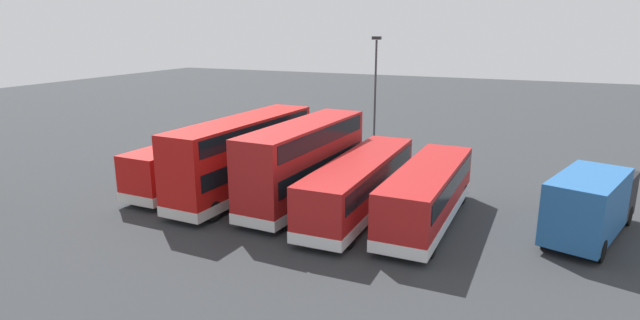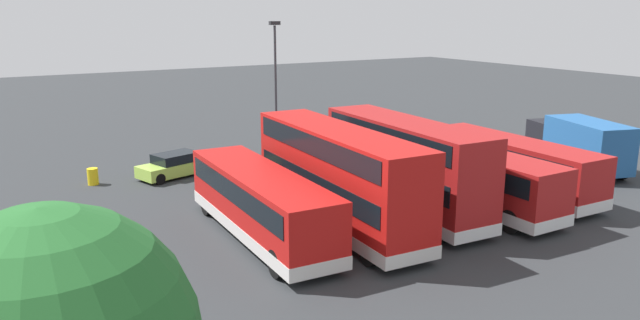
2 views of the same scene
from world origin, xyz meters
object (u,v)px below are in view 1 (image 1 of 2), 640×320
(bus_single_deck_fifth, at_px, (200,160))
(car_hatchback_silver, at_px, (285,138))
(box_truck_blue, at_px, (591,202))
(bus_double_decker_third, at_px, (305,161))
(lamp_post_tall, at_px, (375,87))
(bus_single_deck_near_end, at_px, (427,193))
(waste_bin_yellow, at_px, (244,134))
(bus_single_deck_second, at_px, (360,183))
(bus_double_decker_fourth, at_px, (244,154))

(bus_single_deck_fifth, relative_size, car_hatchback_silver, 2.48)
(bus_single_deck_fifth, height_order, box_truck_blue, box_truck_blue)
(bus_double_decker_third, xyz_separation_m, lamp_post_tall, (0.23, -13.29, 2.75))
(bus_single_deck_near_end, relative_size, waste_bin_yellow, 11.16)
(bus_single_deck_fifth, height_order, lamp_post_tall, lamp_post_tall)
(bus_single_deck_fifth, bearing_deg, box_truck_blue, -178.45)
(car_hatchback_silver, bearing_deg, bus_single_deck_second, 131.74)
(bus_single_deck_near_end, relative_size, bus_single_deck_second, 0.88)
(bus_single_deck_second, relative_size, waste_bin_yellow, 12.69)
(bus_double_decker_fourth, height_order, car_hatchback_silver, bus_double_decker_fourth)
(box_truck_blue, bearing_deg, waste_bin_yellow, -24.10)
(bus_single_deck_near_end, xyz_separation_m, box_truck_blue, (-7.39, -1.39, 0.09))
(bus_single_deck_near_end, xyz_separation_m, lamp_post_tall, (7.26, -13.70, 3.57))
(car_hatchback_silver, bearing_deg, bus_single_deck_near_end, 139.42)
(bus_single_deck_near_end, distance_m, bus_single_deck_fifth, 14.53)
(bus_double_decker_third, height_order, waste_bin_yellow, bus_double_decker_third)
(bus_double_decker_third, xyz_separation_m, bus_double_decker_fourth, (3.89, 0.11, 0.00))
(bus_double_decker_fourth, distance_m, waste_bin_yellow, 15.51)
(bus_single_deck_second, bearing_deg, bus_single_deck_near_end, 176.89)
(bus_double_decker_fourth, bearing_deg, bus_single_deck_near_end, 178.45)
(bus_single_deck_near_end, bearing_deg, lamp_post_tall, -62.09)
(bus_single_deck_fifth, bearing_deg, waste_bin_yellow, -69.52)
(waste_bin_yellow, bearing_deg, bus_single_deck_second, 139.92)
(bus_single_deck_second, relative_size, car_hatchback_silver, 2.70)
(box_truck_blue, distance_m, waste_bin_yellow, 29.13)
(bus_single_deck_second, xyz_separation_m, lamp_post_tall, (3.62, -13.50, 3.57))
(bus_double_decker_third, relative_size, box_truck_blue, 1.38)
(bus_single_deck_second, bearing_deg, car_hatchback_silver, -48.26)
(bus_single_deck_near_end, height_order, bus_double_decker_third, bus_double_decker_third)
(box_truck_blue, bearing_deg, car_hatchback_silver, -26.86)
(box_truck_blue, bearing_deg, bus_single_deck_near_end, 10.62)
(bus_single_deck_near_end, xyz_separation_m, bus_single_deck_second, (3.64, -0.20, 0.00))
(bus_single_deck_second, distance_m, waste_bin_yellow, 20.34)
(bus_single_deck_near_end, height_order, bus_single_deck_fifth, same)
(bus_single_deck_near_end, xyz_separation_m, bus_single_deck_fifth, (14.51, -0.79, 0.00))
(bus_double_decker_fourth, distance_m, box_truck_blue, 18.36)
(box_truck_blue, height_order, lamp_post_tall, lamp_post_tall)
(bus_double_decker_fourth, height_order, lamp_post_tall, lamp_post_tall)
(car_hatchback_silver, bearing_deg, bus_double_decker_fourth, 107.01)
(lamp_post_tall, bearing_deg, box_truck_blue, 139.96)
(bus_single_deck_second, distance_m, lamp_post_tall, 14.43)
(lamp_post_tall, xyz_separation_m, waste_bin_yellow, (11.91, 0.43, -4.72))
(bus_single_deck_fifth, xyz_separation_m, car_hatchback_silver, (0.15, -11.77, -0.92))
(bus_single_deck_second, distance_m, box_truck_blue, 11.09)
(bus_double_decker_third, relative_size, car_hatchback_silver, 2.43)
(bus_single_deck_fifth, distance_m, box_truck_blue, 21.91)
(bus_double_decker_third, distance_m, car_hatchback_silver, 14.46)
(bus_single_deck_near_end, bearing_deg, bus_single_deck_fifth, -3.13)
(bus_single_deck_fifth, height_order, car_hatchback_silver, bus_single_deck_fifth)
(bus_single_deck_second, height_order, bus_double_decker_fourth, bus_double_decker_fourth)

